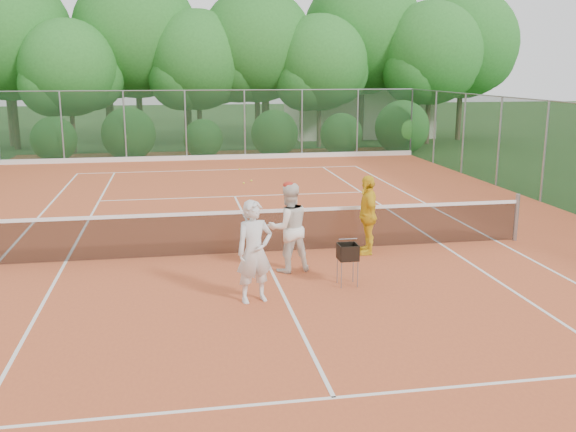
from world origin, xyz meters
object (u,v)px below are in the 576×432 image
object	(u,v)px
player_center_grp	(289,227)
ball_hopper	(348,253)
player_white	(254,252)
player_yellow	(367,215)

from	to	relation	value
player_center_grp	ball_hopper	world-z (taller)	player_center_grp
ball_hopper	player_white	bearing A→B (deg)	-169.63
player_white	player_center_grp	world-z (taller)	player_center_grp
player_white	player_yellow	size ratio (longest dim) A/B	1.03
player_white	ball_hopper	size ratio (longest dim) A/B	2.26
player_center_grp	ball_hopper	bearing A→B (deg)	-48.40
player_white	player_yellow	world-z (taller)	player_white
player_center_grp	player_yellow	xyz separation A→B (m)	(1.88, 0.93, -0.03)
ball_hopper	player_yellow	bearing A→B (deg)	57.57
player_white	player_yellow	xyz separation A→B (m)	(2.75, 2.50, -0.03)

